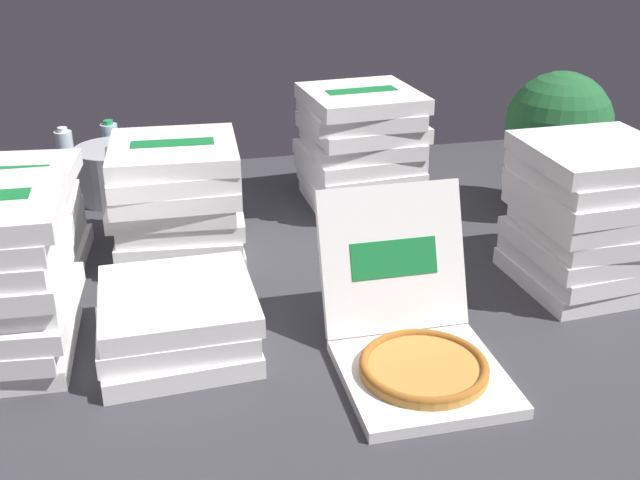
{
  "coord_description": "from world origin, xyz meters",
  "views": [
    {
      "loc": [
        -0.37,
        -1.7,
        1.0
      ],
      "look_at": [
        0.05,
        0.1,
        0.14
      ],
      "focal_mm": 43.67,
      "sensor_mm": 36.0,
      "label": 1
    }
  ],
  "objects_px": {
    "pizza_stack_right_far": "(11,221)",
    "pizza_stack_right_near": "(176,200)",
    "water_bottle_1": "(199,164)",
    "water_bottle_4": "(66,159)",
    "pizza_stack_left_near": "(360,148)",
    "water_bottle_3": "(112,151)",
    "water_bottle_0": "(159,180)",
    "open_pizza_box": "(414,336)",
    "potted_plant": "(557,137)",
    "ice_bucket": "(116,173)",
    "pizza_stack_center_near": "(592,216)",
    "pizza_stack_left_mid": "(176,320)",
    "water_bottle_2": "(131,198)"
  },
  "relations": [
    {
      "from": "pizza_stack_right_near",
      "to": "water_bottle_3",
      "type": "distance_m",
      "value": 0.74
    },
    {
      "from": "water_bottle_1",
      "to": "potted_plant",
      "type": "relative_size",
      "value": 0.47
    },
    {
      "from": "pizza_stack_center_near",
      "to": "pizza_stack_left_near",
      "type": "height_order",
      "value": "pizza_stack_left_near"
    },
    {
      "from": "water_bottle_0",
      "to": "water_bottle_1",
      "type": "xyz_separation_m",
      "value": [
        0.14,
        0.13,
        0.0
      ]
    },
    {
      "from": "pizza_stack_left_near",
      "to": "water_bottle_4",
      "type": "height_order",
      "value": "pizza_stack_left_near"
    },
    {
      "from": "pizza_stack_left_mid",
      "to": "water_bottle_3",
      "type": "height_order",
      "value": "water_bottle_3"
    },
    {
      "from": "pizza_stack_left_near",
      "to": "pizza_stack_left_mid",
      "type": "xyz_separation_m",
      "value": [
        -0.66,
        -0.77,
        -0.12
      ]
    },
    {
      "from": "pizza_stack_center_near",
      "to": "water_bottle_0",
      "type": "distance_m",
      "value": 1.35
    },
    {
      "from": "open_pizza_box",
      "to": "potted_plant",
      "type": "height_order",
      "value": "potted_plant"
    },
    {
      "from": "water_bottle_3",
      "to": "water_bottle_4",
      "type": "height_order",
      "value": "same"
    },
    {
      "from": "ice_bucket",
      "to": "pizza_stack_right_near",
      "type": "bearing_deg",
      "value": -70.38
    },
    {
      "from": "pizza_stack_right_far",
      "to": "water_bottle_0",
      "type": "relative_size",
      "value": 1.82
    },
    {
      "from": "water_bottle_2",
      "to": "water_bottle_4",
      "type": "relative_size",
      "value": 1.0
    },
    {
      "from": "pizza_stack_right_near",
      "to": "water_bottle_1",
      "type": "xyz_separation_m",
      "value": [
        0.11,
        0.49,
        -0.07
      ]
    },
    {
      "from": "open_pizza_box",
      "to": "water_bottle_1",
      "type": "height_order",
      "value": "open_pizza_box"
    },
    {
      "from": "water_bottle_0",
      "to": "potted_plant",
      "type": "height_order",
      "value": "potted_plant"
    },
    {
      "from": "open_pizza_box",
      "to": "pizza_stack_right_far",
      "type": "xyz_separation_m",
      "value": [
        -0.93,
        0.71,
        0.07
      ]
    },
    {
      "from": "pizza_stack_center_near",
      "to": "ice_bucket",
      "type": "bearing_deg",
      "value": 143.31
    },
    {
      "from": "pizza_stack_center_near",
      "to": "water_bottle_4",
      "type": "relative_size",
      "value": 1.78
    },
    {
      "from": "water_bottle_0",
      "to": "pizza_stack_left_near",
      "type": "bearing_deg",
      "value": -8.3
    },
    {
      "from": "pizza_stack_right_far",
      "to": "potted_plant",
      "type": "bearing_deg",
      "value": 1.25
    },
    {
      "from": "water_bottle_3",
      "to": "pizza_stack_right_far",
      "type": "bearing_deg",
      "value": -110.4
    },
    {
      "from": "pizza_stack_left_mid",
      "to": "water_bottle_0",
      "type": "relative_size",
      "value": 1.75
    },
    {
      "from": "pizza_stack_right_far",
      "to": "water_bottle_2",
      "type": "bearing_deg",
      "value": 31.95
    },
    {
      "from": "pizza_stack_right_near",
      "to": "potted_plant",
      "type": "xyz_separation_m",
      "value": [
        1.21,
        0.05,
        0.09
      ]
    },
    {
      "from": "pizza_stack_center_near",
      "to": "potted_plant",
      "type": "xyz_separation_m",
      "value": [
        0.15,
        0.47,
        0.06
      ]
    },
    {
      "from": "pizza_stack_right_near",
      "to": "water_bottle_0",
      "type": "height_order",
      "value": "pizza_stack_right_near"
    },
    {
      "from": "pizza_stack_center_near",
      "to": "pizza_stack_right_near",
      "type": "xyz_separation_m",
      "value": [
        -1.06,
        0.42,
        -0.02
      ]
    },
    {
      "from": "pizza_stack_right_far",
      "to": "ice_bucket",
      "type": "bearing_deg",
      "value": 60.74
    },
    {
      "from": "pizza_stack_right_far",
      "to": "water_bottle_3",
      "type": "height_order",
      "value": "pizza_stack_right_far"
    },
    {
      "from": "pizza_stack_right_far",
      "to": "pizza_stack_right_near",
      "type": "bearing_deg",
      "value": -1.42
    },
    {
      "from": "water_bottle_0",
      "to": "water_bottle_2",
      "type": "distance_m",
      "value": 0.17
    },
    {
      "from": "water_bottle_1",
      "to": "water_bottle_4",
      "type": "bearing_deg",
      "value": 159.78
    },
    {
      "from": "water_bottle_0",
      "to": "water_bottle_4",
      "type": "distance_m",
      "value": 0.43
    },
    {
      "from": "ice_bucket",
      "to": "water_bottle_3",
      "type": "distance_m",
      "value": 0.21
    },
    {
      "from": "ice_bucket",
      "to": "water_bottle_0",
      "type": "distance_m",
      "value": 0.2
    },
    {
      "from": "ice_bucket",
      "to": "water_bottle_4",
      "type": "xyz_separation_m",
      "value": [
        -0.17,
        0.15,
        0.01
      ]
    },
    {
      "from": "water_bottle_3",
      "to": "potted_plant",
      "type": "bearing_deg",
      "value": -25.18
    },
    {
      "from": "open_pizza_box",
      "to": "water_bottle_1",
      "type": "bearing_deg",
      "value": 107.24
    },
    {
      "from": "pizza_stack_center_near",
      "to": "pizza_stack_left_mid",
      "type": "xyz_separation_m",
      "value": [
        -1.1,
        -0.08,
        -0.12
      ]
    },
    {
      "from": "open_pizza_box",
      "to": "ice_bucket",
      "type": "bearing_deg",
      "value": 118.49
    },
    {
      "from": "open_pizza_box",
      "to": "potted_plant",
      "type": "relative_size",
      "value": 1.05
    },
    {
      "from": "water_bottle_1",
      "to": "water_bottle_2",
      "type": "bearing_deg",
      "value": -130.76
    },
    {
      "from": "water_bottle_0",
      "to": "water_bottle_4",
      "type": "xyz_separation_m",
      "value": [
        -0.31,
        0.29,
        0.0
      ]
    },
    {
      "from": "pizza_stack_left_mid",
      "to": "ice_bucket",
      "type": "bearing_deg",
      "value": 97.85
    },
    {
      "from": "open_pizza_box",
      "to": "pizza_stack_right_far",
      "type": "bearing_deg",
      "value": 142.43
    },
    {
      "from": "pizza_stack_left_near",
      "to": "water_bottle_0",
      "type": "distance_m",
      "value": 0.67
    },
    {
      "from": "water_bottle_1",
      "to": "water_bottle_4",
      "type": "xyz_separation_m",
      "value": [
        -0.45,
        0.17,
        0.0
      ]
    },
    {
      "from": "open_pizza_box",
      "to": "pizza_stack_right_far",
      "type": "distance_m",
      "value": 1.17
    },
    {
      "from": "water_bottle_3",
      "to": "water_bottle_0",
      "type": "bearing_deg",
      "value": -65.9
    }
  ]
}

